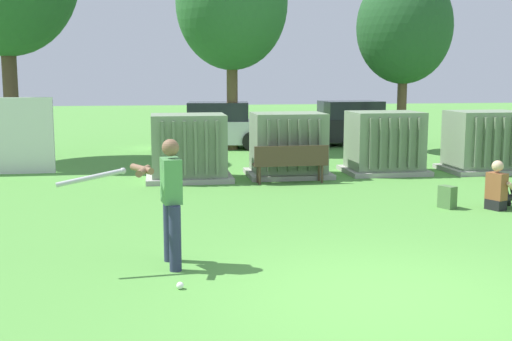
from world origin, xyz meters
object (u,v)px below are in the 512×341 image
Objects in this scene: batter at (167,196)px; backpack at (448,197)px; transformer_mid_west at (288,145)px; transformer_east at (484,142)px; parked_car_leftmost at (215,127)px; parked_car_left_of_center at (347,124)px; transformer_mid_east at (384,143)px; park_bench at (291,161)px; seated_spectator at (500,190)px; sports_ball at (180,286)px; transformer_west at (189,148)px.

batter reaches higher than backpack.
transformer_mid_west is 5.36m from transformer_east.
batter reaches higher than parked_car_leftmost.
parked_car_left_of_center is at bearing 62.01° from transformer_mid_west.
transformer_mid_east and transformer_east have the same top height.
transformer_mid_east is 6.85m from parked_car_left_of_center.
transformer_mid_west is 1.14m from park_bench.
backpack is (-3.09, -4.39, -0.57)m from transformer_east.
transformer_mid_west is at bearing 81.72° from park_bench.
seated_spectator is at bearing -114.83° from transformer_east.
transformer_east is (2.74, -0.15, 0.00)m from transformer_mid_east.
park_bench is at bearing -115.56° from parked_car_left_of_center.
transformer_east is 0.48× the size of parked_car_leftmost.
sports_ball is 0.02× the size of parked_car_left_of_center.
transformer_mid_west is at bearing 4.23° from transformer_west.
transformer_west is at bearing -176.44° from transformer_mid_east.
transformer_mid_east is at bearing 3.56° from transformer_west.
sports_ball is at bearing -123.67° from transformer_mid_east.
transformer_east is 4.77× the size of backpack.
parked_car_left_of_center is (6.86, 14.34, -0.22)m from batter.
transformer_mid_west and transformer_mid_east have the same top height.
park_bench is 7.04m from batter.
transformer_mid_west is 2.18× the size of seated_spectator.
transformer_mid_east is (5.17, 0.32, 0.00)m from transformer_west.
transformer_mid_west is 0.49× the size of parked_car_left_of_center.
transformer_mid_east is 9.55m from batter.
sports_ball is (-3.08, -8.42, -0.74)m from transformer_mid_west.
transformer_east is (7.90, 0.17, 0.00)m from transformer_west.
parked_car_leftmost reaches higher than backpack.
sports_ball is (-2.92, -7.32, -0.49)m from park_bench.
seated_spectator is (0.60, -4.78, -0.41)m from transformer_mid_east.
batter is (-5.82, -7.57, 0.19)m from transformer_mid_east.
parked_car_leftmost is (1.28, 6.83, -0.04)m from transformer_west.
transformer_east is 9.40m from parked_car_leftmost.
transformer_mid_east is 3.06m from park_bench.
transformer_mid_east reaches higher than sports_ball.
transformer_east is at bearing 11.09° from park_bench.
parked_car_leftmost is (-3.53, 11.06, 0.54)m from backpack.
seated_spectator is at bearing -14.03° from backpack.
seated_spectator is (3.38, -3.55, -0.16)m from park_bench.
transformer_west and transformer_mid_east have the same top height.
transformer_mid_west reaches higher than seated_spectator.
transformer_mid_east reaches higher than backpack.
sports_ball is (-8.44, -8.40, -0.74)m from transformer_east.
transformer_mid_west is 23.33× the size of sports_ball.
transformer_mid_west is 1.00× the size of transformer_east.
transformer_west is 6.43m from backpack.
sports_ball is at bearing -135.13° from transformer_east.
sports_ball is (-0.53, -8.23, -0.74)m from transformer_west.
batter is 1.36m from sports_ball.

